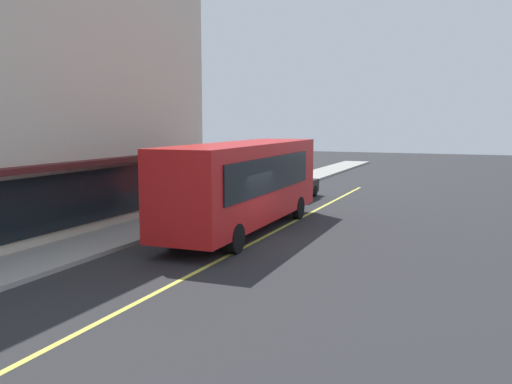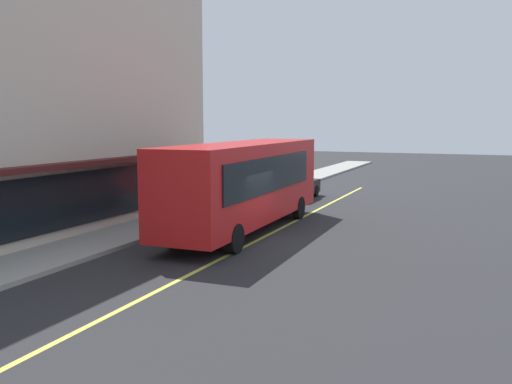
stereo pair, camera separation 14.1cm
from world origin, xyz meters
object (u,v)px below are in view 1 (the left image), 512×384
(bus, at_px, (245,182))
(pedestrian_by_curb, at_px, (217,184))
(pedestrian_at_corner, at_px, (265,175))
(car_black, at_px, (293,186))
(traffic_light, at_px, (254,155))
(pedestrian_mid_block, at_px, (245,183))

(bus, height_order, pedestrian_by_curb, bus)
(pedestrian_at_corner, bearing_deg, car_black, -96.52)
(traffic_light, relative_size, pedestrian_at_corner, 1.77)
(bus, relative_size, pedestrian_at_corner, 6.19)
(pedestrian_at_corner, xyz_separation_m, pedestrian_by_curb, (-4.30, 0.99, -0.11))
(traffic_light, relative_size, pedestrian_by_curb, 1.94)
(traffic_light, height_order, pedestrian_by_curb, traffic_light)
(bus, bearing_deg, traffic_light, 20.55)
(car_black, relative_size, pedestrian_at_corner, 2.38)
(bus, bearing_deg, pedestrian_by_curb, 36.24)
(pedestrian_at_corner, distance_m, pedestrian_by_curb, 4.41)
(traffic_light, xyz_separation_m, car_black, (1.39, -1.81, -1.79))
(traffic_light, bearing_deg, car_black, -52.38)
(traffic_light, distance_m, pedestrian_mid_block, 1.93)
(car_black, xyz_separation_m, pedestrian_by_curb, (-4.10, 2.73, 0.39))
(car_black, relative_size, pedestrian_mid_block, 2.70)
(pedestrian_by_curb, bearing_deg, traffic_light, -18.84)
(traffic_light, distance_m, pedestrian_by_curb, 3.18)
(pedestrian_by_curb, bearing_deg, bus, -143.76)
(bus, height_order, car_black, bus)
(pedestrian_mid_block, height_order, pedestrian_by_curb, pedestrian_by_curb)
(car_black, bearing_deg, pedestrian_mid_block, 146.98)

